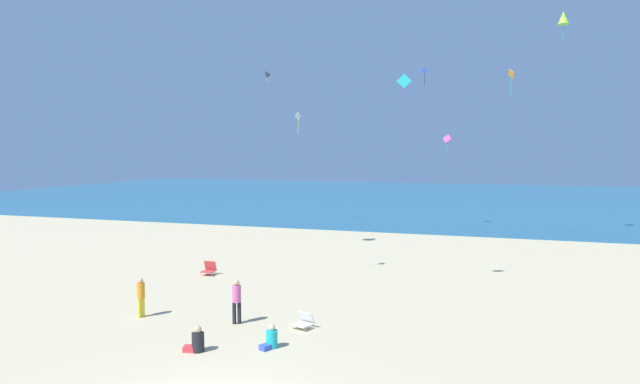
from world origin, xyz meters
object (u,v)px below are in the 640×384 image
beach_chair_far_left (209,269)px  kite_teal (404,82)px  kite_blue (425,72)px  kite_black (267,73)px  person_0 (271,339)px  person_1 (197,342)px  beach_chair_near_camera (304,321)px  person_3 (237,298)px  kite_white (298,117)px  kite_magenta (447,139)px  kite_lime (563,18)px  person_2 (141,295)px  kite_orange (511,75)px

beach_chair_far_left → kite_teal: size_ratio=0.68×
kite_blue → kite_black: kite_blue is taller
person_0 → person_1: bearing=-38.1°
person_0 → beach_chair_near_camera: bearing=-162.7°
person_3 → kite_teal: 10.52m
beach_chair_far_left → kite_black: 19.76m
beach_chair_near_camera → kite_black: kite_black is taller
kite_black → kite_white: size_ratio=0.61×
kite_blue → kite_magenta: 5.71m
kite_lime → beach_chair_near_camera: bearing=-113.7°
beach_chair_far_left → person_2: bearing=8.5°
person_1 → person_3: 2.72m
person_1 → kite_magenta: kite_magenta is taller
kite_blue → kite_black: size_ratio=1.54×
person_2 → kite_blue: 30.17m
person_0 → person_2: bearing=-78.1°
kite_white → kite_teal: (9.69, -14.38, 0.40)m
person_2 → kite_teal: bearing=-126.8°
person_1 → kite_magenta: (4.53, 28.39, 6.32)m
person_1 → kite_blue: kite_blue is taller
beach_chair_near_camera → kite_blue: (0.40, 26.82, 11.58)m
person_3 → kite_orange: bearing=124.7°
person_0 → kite_orange: kite_orange is taller
person_0 → person_3: person_3 is taller
kite_blue → kite_orange: size_ratio=0.87×
person_0 → kite_magenta: (2.62, 27.47, 6.33)m
person_1 → kite_teal: 12.51m
kite_black → kite_lime: 20.40m
kite_lime → kite_teal: 18.97m
kite_teal → kite_magenta: bearing=90.0°
person_0 → person_3: 2.69m
person_0 → kite_teal: 11.35m
person_2 → kite_lime: (15.42, 22.52, 13.33)m
person_2 → person_0: bearing=-177.7°
kite_orange → kite_white: 14.14m
kite_white → kite_teal: 17.35m
beach_chair_far_left → kite_teal: (9.07, -0.54, 8.18)m
person_0 → kite_teal: size_ratio=0.77×
beach_chair_far_left → kite_teal: 12.23m
person_1 → person_0: bearing=-168.9°
person_3 → kite_black: size_ratio=1.63×
person_1 → kite_teal: (4.54, 8.30, 8.19)m
person_1 → person_2: (-3.54, 2.32, 0.51)m
person_3 → kite_orange: 23.52m
person_2 → kite_orange: (12.33, 19.96, 9.56)m
person_0 → kite_lime: (9.97, 23.93, 13.86)m
kite_orange → kite_teal: bearing=-106.9°
kite_orange → kite_magenta: size_ratio=1.08×
beach_chair_far_left → person_0: size_ratio=0.89×
person_2 → kite_lime: bearing=-107.7°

